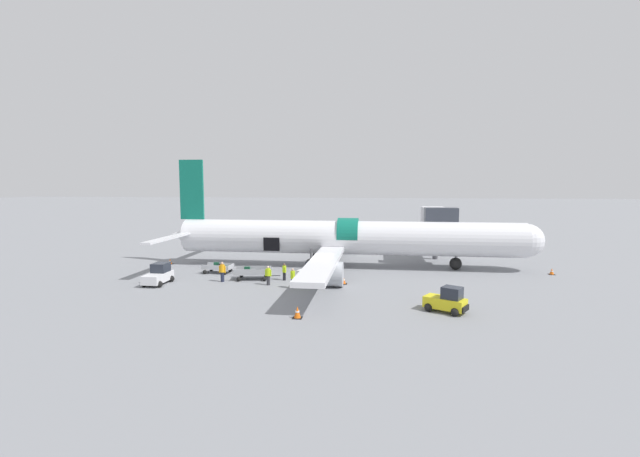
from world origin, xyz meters
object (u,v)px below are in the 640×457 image
at_px(baggage_cart_loading, 254,273).
at_px(ground_crew_loader_a, 293,278).
at_px(baggage_cart_queued, 219,268).
at_px(ground_crew_supervisor, 222,271).
at_px(baggage_tug_rear, 447,301).
at_px(baggage_tug_mid, 312,270).
at_px(ground_crew_loader_b, 268,275).
at_px(ground_crew_driver, 284,271).
at_px(baggage_tug_lead, 159,275).
at_px(airplane, 343,238).

height_order(baggage_cart_loading, ground_crew_loader_a, ground_crew_loader_a).
relative_size(baggage_cart_queued, ground_crew_supervisor, 2.15).
height_order(baggage_tug_rear, ground_crew_supervisor, baggage_tug_rear).
bearing_deg(baggage_tug_mid, ground_crew_loader_b, -127.27).
relative_size(ground_crew_driver, ground_crew_supervisor, 0.86).
height_order(baggage_tug_lead, ground_crew_driver, baggage_tug_lead).
bearing_deg(baggage_cart_queued, ground_crew_supervisor, -64.48).
bearing_deg(ground_crew_loader_a, baggage_cart_queued, 148.92).
bearing_deg(ground_crew_driver, baggage_cart_queued, 162.29).
xyz_separation_m(baggage_tug_rear, ground_crew_loader_a, (-11.76, 5.30, 0.13)).
distance_m(baggage_cart_loading, ground_crew_loader_b, 2.84).
height_order(ground_crew_loader_b, ground_crew_supervisor, ground_crew_supervisor).
bearing_deg(ground_crew_supervisor, ground_crew_loader_b, -9.04).
distance_m(baggage_cart_loading, ground_crew_loader_a, 5.12).
bearing_deg(baggage_tug_rear, baggage_cart_loading, 152.90).
distance_m(ground_crew_driver, ground_crew_supervisor, 5.54).
distance_m(airplane, baggage_cart_queued, 13.12).
relative_size(baggage_cart_queued, ground_crew_driver, 2.50).
bearing_deg(baggage_cart_loading, airplane, 42.73).
distance_m(airplane, ground_crew_driver, 8.90).
bearing_deg(airplane, baggage_cart_queued, -157.67).
bearing_deg(airplane, ground_crew_loader_b, -122.21).
bearing_deg(ground_crew_loader_a, baggage_tug_mid, 80.29).
bearing_deg(ground_crew_loader_a, ground_crew_driver, 115.45).
bearing_deg(baggage_tug_rear, baggage_tug_mid, 136.78).
bearing_deg(ground_crew_supervisor, ground_crew_driver, 13.87).
relative_size(baggage_tug_rear, ground_crew_loader_b, 1.82).
distance_m(baggage_tug_lead, baggage_cart_loading, 8.29).
bearing_deg(ground_crew_loader_a, ground_crew_loader_b, 161.15).
height_order(baggage_tug_mid, baggage_cart_queued, baggage_tug_mid).
relative_size(airplane, baggage_tug_mid, 12.04).
height_order(baggage_tug_mid, baggage_tug_rear, baggage_tug_rear).
xyz_separation_m(baggage_tug_mid, ground_crew_driver, (-2.19, -2.13, 0.22)).
relative_size(baggage_tug_mid, ground_crew_supervisor, 1.82).
bearing_deg(baggage_tug_lead, baggage_tug_mid, 21.33).
relative_size(baggage_cart_loading, ground_crew_loader_b, 2.55).
height_order(baggage_tug_lead, ground_crew_supervisor, ground_crew_supervisor).
height_order(baggage_tug_rear, ground_crew_driver, baggage_tug_rear).
relative_size(baggage_tug_lead, ground_crew_loader_a, 1.97).
relative_size(baggage_tug_lead, baggage_tug_mid, 1.01).
bearing_deg(ground_crew_supervisor, ground_crew_loader_a, -12.52).
height_order(airplane, baggage_tug_rear, airplane).
height_order(airplane, baggage_tug_mid, airplane).
xyz_separation_m(ground_crew_loader_a, ground_crew_driver, (-1.34, 2.82, -0.07)).
distance_m(baggage_tug_mid, ground_crew_loader_a, 5.04).
relative_size(ground_crew_loader_b, ground_crew_driver, 1.09).
distance_m(airplane, baggage_tug_lead, 18.55).
xyz_separation_m(baggage_tug_lead, ground_crew_loader_a, (11.97, 0.05, 0.12)).
xyz_separation_m(baggage_tug_rear, baggage_cart_loading, (-15.98, 8.18, -0.18)).
bearing_deg(baggage_cart_loading, baggage_tug_lead, -159.32).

